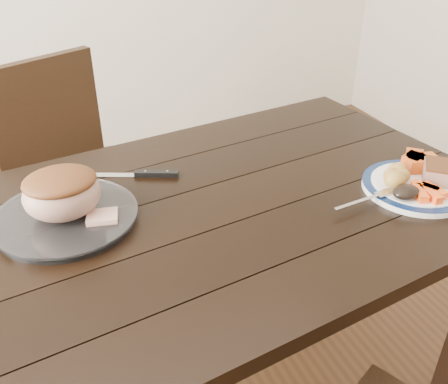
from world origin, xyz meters
name	(u,v)px	position (x,y,z in m)	size (l,w,h in m)	color
dining_table	(192,243)	(0.00, 0.00, 0.66)	(1.70, 1.10, 0.75)	black
chair_far	(72,174)	(-0.21, 0.73, 0.52)	(0.56, 0.57, 0.93)	black
dinner_plate	(415,187)	(0.58, -0.13, 0.76)	(0.27, 0.27, 0.02)	white
plate_rim	(416,184)	(0.58, -0.13, 0.77)	(0.27, 0.27, 0.02)	#0E2046
serving_platter	(67,218)	(-0.28, 0.08, 0.76)	(0.32, 0.32, 0.02)	white
pork_slice	(438,173)	(0.64, -0.13, 0.79)	(0.09, 0.07, 0.04)	#AA7968
roasted_potatoes	(396,175)	(0.53, -0.10, 0.79)	(0.10, 0.09, 0.05)	gold
carrot_batons	(427,192)	(0.56, -0.18, 0.78)	(0.08, 0.10, 0.02)	#FF5515
pumpkin_wedges	(417,162)	(0.63, -0.06, 0.79)	(0.10, 0.10, 0.04)	#F15A1A
dark_mushroom	(406,192)	(0.50, -0.17, 0.79)	(0.07, 0.05, 0.03)	black
fork	(368,199)	(0.41, -0.14, 0.77)	(0.18, 0.04, 0.00)	silver
roast_joint	(62,195)	(-0.28, 0.08, 0.82)	(0.18, 0.15, 0.12)	#A57765
cut_slice	(102,218)	(-0.21, 0.02, 0.78)	(0.07, 0.06, 0.02)	tan
carving_knife	(142,174)	(-0.06, 0.22, 0.76)	(0.30, 0.15, 0.01)	silver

